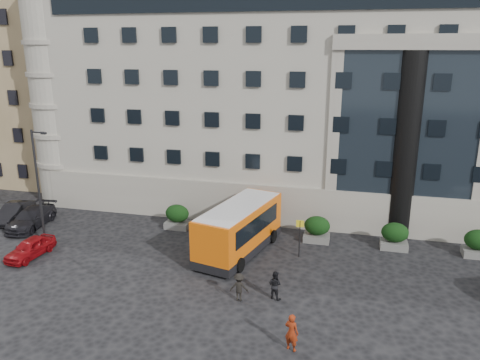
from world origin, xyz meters
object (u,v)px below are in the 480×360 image
object	(u,v)px
hedge_b	(245,222)
pedestrian_b	(275,285)
parked_car_d	(101,189)
pedestrian_a	(292,332)
hedge_a	(177,216)
hedge_d	(395,236)
parked_car_a	(30,248)
hedge_e	(478,243)
minibus	(239,227)
red_truck	(73,174)
hedge_c	(317,229)
pedestrian_c	(239,287)
parked_car_b	(14,212)
parked_car_c	(31,218)
street_lamp	(39,183)
bus_stop_sign	(300,232)

from	to	relation	value
hedge_b	pedestrian_b	world-z (taller)	hedge_b
parked_car_d	pedestrian_a	bearing A→B (deg)	-32.94
hedge_a	hedge_d	size ratio (longest dim) A/B	1.00
parked_car_a	pedestrian_b	size ratio (longest dim) A/B	2.26
pedestrian_a	hedge_e	bearing A→B (deg)	-110.12
hedge_b	hedge_d	distance (m)	10.40
pedestrian_a	hedge_d	bearing A→B (deg)	-93.10
minibus	hedge_a	bearing A→B (deg)	164.99
hedge_b	hedge_d	bearing A→B (deg)	0.00
minibus	parked_car_d	bearing A→B (deg)	163.75
red_truck	hedge_c	bearing A→B (deg)	-9.55
hedge_a	hedge_c	xyz separation A→B (m)	(10.40, 0.00, 0.00)
pedestrian_c	hedge_c	bearing A→B (deg)	-115.91
hedge_a	parked_car_b	world-z (taller)	hedge_a
hedge_d	parked_car_c	bearing A→B (deg)	-174.82
parked_car_b	pedestrian_c	xyz separation A→B (m)	(20.00, -7.45, 0.10)
hedge_e	parked_car_c	bearing A→B (deg)	-175.67
parked_car_a	parked_car_c	size ratio (longest dim) A/B	0.75
hedge_d	parked_car_a	distance (m)	24.13
hedge_d	pedestrian_a	bearing A→B (deg)	-112.79
parked_car_d	hedge_d	bearing A→B (deg)	-3.06
parked_car_c	pedestrian_a	size ratio (longest dim) A/B	2.70
hedge_b	street_lamp	xyz separation A→B (m)	(-13.14, -4.80, 3.44)
pedestrian_b	hedge_a	bearing A→B (deg)	-23.71
bus_stop_sign	parked_car_d	distance (m)	20.88
red_truck	pedestrian_a	size ratio (longest dim) A/B	2.97
parked_car_d	pedestrian_c	distance (m)	22.12
minibus	parked_car_b	distance (m)	18.63
minibus	pedestrian_b	xyz separation A→B (m)	(3.29, -5.29, -0.99)
hedge_c	minibus	distance (m)	5.79
pedestrian_b	parked_car_d	bearing A→B (deg)	-17.65
parked_car_b	parked_car_c	world-z (taller)	parked_car_c
hedge_e	pedestrian_b	distance (m)	14.58
parked_car_d	pedestrian_b	bearing A→B (deg)	-27.63
hedge_b	red_truck	bearing A→B (deg)	158.61
hedge_b	hedge_c	distance (m)	5.20
hedge_c	minibus	xyz separation A→B (m)	(-4.86, -3.03, 0.87)
hedge_a	pedestrian_c	size ratio (longest dim) A/B	1.16
hedge_a	hedge_d	world-z (taller)	same
hedge_d	parked_car_d	world-z (taller)	hedge_d
parked_car_a	hedge_a	bearing A→B (deg)	48.18
hedge_e	parked_car_d	distance (m)	30.88
pedestrian_a	hedge_c	bearing A→B (deg)	-70.72
hedge_b	parked_car_a	size ratio (longest dim) A/B	0.50
parked_car_b	hedge_d	bearing A→B (deg)	-5.86
minibus	parked_car_b	xyz separation A→B (m)	(-18.54, 1.48, -1.11)
parked_car_b	parked_car_d	xyz separation A→B (m)	(3.44, 7.22, 0.01)
hedge_d	hedge_e	distance (m)	5.20
hedge_a	parked_car_a	size ratio (longest dim) A/B	0.50
parked_car_d	parked_car_c	bearing A→B (deg)	-89.44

